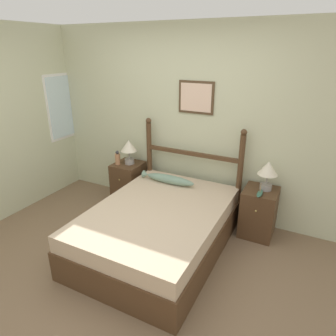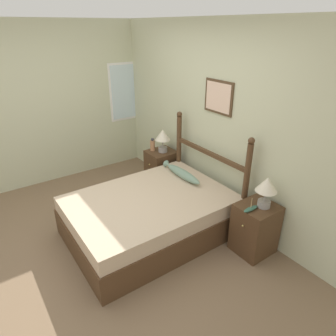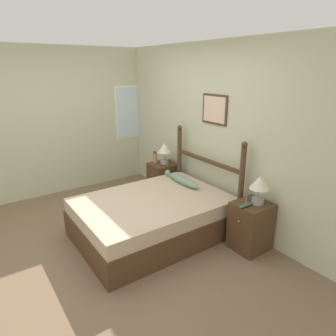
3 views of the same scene
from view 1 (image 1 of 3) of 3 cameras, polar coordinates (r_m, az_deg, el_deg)
ground_plane at (r=3.39m, az=-9.42°, el=-19.59°), size 16.00×16.00×0.00m
wall_back at (r=4.15m, az=3.74°, el=8.64°), size 6.40×0.08×2.55m
bed at (r=3.58m, az=-1.81°, el=-11.43°), size 1.42×1.98×0.53m
headboard at (r=4.13m, az=4.49°, el=0.34°), size 1.42×0.08×1.32m
nightstand_left at (r=4.63m, az=-7.49°, el=-2.74°), size 0.40×0.46×0.62m
nightstand_right at (r=3.96m, az=16.86°, el=-8.06°), size 0.40×0.46×0.62m
table_lamp_left at (r=4.42m, az=-7.46°, el=3.82°), size 0.24×0.24×0.36m
table_lamp_right at (r=3.76m, az=18.49°, el=-0.52°), size 0.24×0.24×0.36m
bottle at (r=4.47m, az=-9.58°, el=1.83°), size 0.08×0.08×0.21m
model_boat at (r=3.69m, az=17.09°, el=-4.62°), size 0.06×0.21×0.15m
fish_pillow at (r=4.02m, az=0.02°, el=-2.12°), size 0.76×0.13×0.12m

